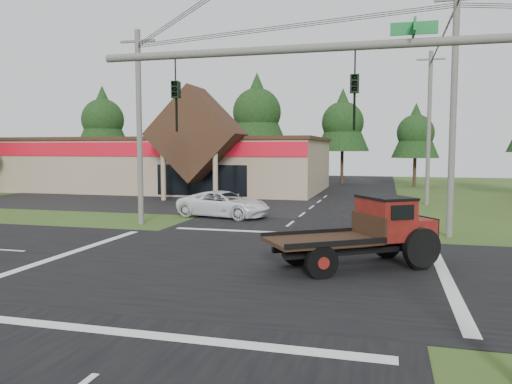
% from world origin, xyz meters
% --- Properties ---
extents(ground, '(120.00, 120.00, 0.00)m').
position_xyz_m(ground, '(0.00, 0.00, 0.00)').
color(ground, '#334418').
rests_on(ground, ground).
extents(road_ns, '(12.00, 120.00, 0.02)m').
position_xyz_m(road_ns, '(0.00, 0.00, 0.01)').
color(road_ns, black).
rests_on(road_ns, ground).
extents(road_ew, '(120.00, 12.00, 0.02)m').
position_xyz_m(road_ew, '(0.00, 0.00, 0.01)').
color(road_ew, black).
rests_on(road_ew, ground).
extents(parking_apron, '(28.00, 14.00, 0.02)m').
position_xyz_m(parking_apron, '(-14.00, 19.00, 0.01)').
color(parking_apron, black).
rests_on(parking_apron, ground).
extents(cvs_building, '(30.40, 18.20, 9.19)m').
position_xyz_m(cvs_building, '(-15.70, 29.57, 2.78)').
color(cvs_building, tan).
rests_on(cvs_building, ground).
extents(traffic_signal_mast, '(8.12, 0.24, 7.00)m').
position_xyz_m(traffic_signal_mast, '(5.82, -7.50, 4.43)').
color(traffic_signal_mast, '#595651').
rests_on(traffic_signal_mast, ground).
extents(utility_pole_nw, '(2.00, 0.30, 10.50)m').
position_xyz_m(utility_pole_nw, '(-8.00, 8.00, 5.39)').
color(utility_pole_nw, '#595651').
rests_on(utility_pole_nw, ground).
extents(utility_pole_ne, '(2.00, 0.30, 11.50)m').
position_xyz_m(utility_pole_ne, '(8.00, 8.00, 5.89)').
color(utility_pole_ne, '#595651').
rests_on(utility_pole_ne, ground).
extents(utility_pole_n, '(2.00, 0.30, 11.20)m').
position_xyz_m(utility_pole_n, '(8.00, 22.00, 5.74)').
color(utility_pole_n, '#595651').
rests_on(utility_pole_n, ground).
extents(tree_row_a, '(6.72, 6.72, 12.12)m').
position_xyz_m(tree_row_a, '(-30.00, 40.00, 8.05)').
color(tree_row_a, '#332316').
rests_on(tree_row_a, ground).
extents(tree_row_b, '(5.60, 5.60, 10.10)m').
position_xyz_m(tree_row_b, '(-20.00, 42.00, 6.70)').
color(tree_row_b, '#332316').
rests_on(tree_row_b, ground).
extents(tree_row_c, '(7.28, 7.28, 13.13)m').
position_xyz_m(tree_row_c, '(-10.00, 41.00, 8.72)').
color(tree_row_c, '#332316').
rests_on(tree_row_c, ground).
extents(tree_row_d, '(6.16, 6.16, 11.11)m').
position_xyz_m(tree_row_d, '(0.00, 42.00, 7.38)').
color(tree_row_d, '#332316').
rests_on(tree_row_d, ground).
extents(tree_row_e, '(5.04, 5.04, 9.09)m').
position_xyz_m(tree_row_e, '(8.00, 40.00, 6.03)').
color(tree_row_e, '#332316').
rests_on(tree_row_e, ground).
extents(antique_flatbed_truck, '(6.31, 5.26, 2.53)m').
position_xyz_m(antique_flatbed_truck, '(4.07, 0.62, 1.26)').
color(antique_flatbed_truck, '#54110C').
rests_on(antique_flatbed_truck, ground).
extents(white_pickup, '(6.09, 3.69, 1.58)m').
position_xyz_m(white_pickup, '(-4.44, 11.80, 0.79)').
color(white_pickup, white).
rests_on(white_pickup, ground).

